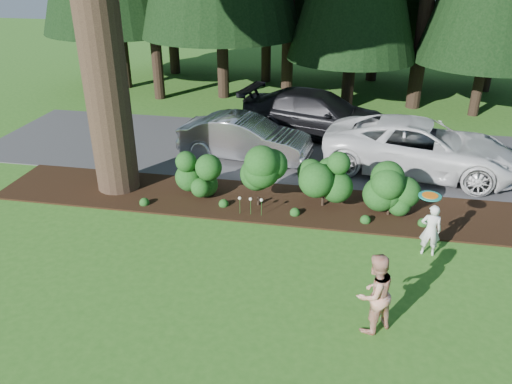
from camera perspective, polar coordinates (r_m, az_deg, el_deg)
ground at (r=11.65m, az=-1.49°, el=-8.49°), size 80.00×80.00×0.00m
mulch_bed at (r=14.38m, az=1.22°, el=-1.16°), size 16.00×2.50×0.05m
driveway at (r=18.23m, az=3.47°, el=4.83°), size 22.00×6.00×0.03m
shrub_row at (r=13.84m, az=4.32°, el=1.24°), size 6.53×1.60×1.61m
lily_cluster at (r=13.47m, az=-0.62°, el=-0.90°), size 0.69×0.09×0.57m
car_silver_wagon at (r=17.16m, az=-1.26°, el=6.20°), size 4.69×2.17×1.49m
car_white_suv at (r=16.90m, az=18.31°, el=4.91°), size 6.51×3.84×1.70m
car_dark_suv at (r=19.40m, az=7.09°, el=8.77°), size 6.34×3.62×1.73m
child at (r=12.44m, az=19.34°, el=-4.12°), size 0.50×0.34×1.31m
adult at (r=9.72m, az=13.36°, el=-11.23°), size 1.02×1.00×1.66m
frisbee at (r=11.87m, az=19.27°, el=-0.42°), size 0.51×0.51×0.05m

